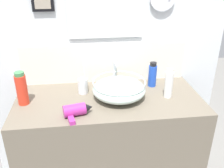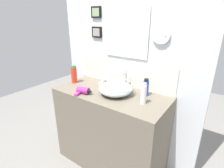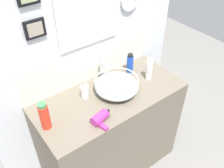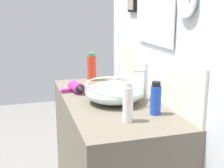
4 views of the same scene
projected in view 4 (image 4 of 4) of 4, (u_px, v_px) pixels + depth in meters
name	position (u px, v px, depth m)	size (l,w,h in m)	color
vanity_counter	(111.00, 167.00, 1.99)	(1.18, 0.55, 0.90)	#6B6051
back_panel	(159.00, 54.00, 1.90)	(1.72, 0.10, 2.32)	silver
glass_bowl_sink	(114.00, 92.00, 1.80)	(0.33, 0.33, 0.12)	silver
faucet	(144.00, 80.00, 1.84)	(0.02, 0.10, 0.22)	silver
hair_drier	(77.00, 88.00, 2.01)	(0.18, 0.15, 0.07)	#B22D8C
toothbrush_cup	(118.00, 84.00, 2.04)	(0.06, 0.06, 0.21)	silver
spray_bottle	(128.00, 103.00, 1.50)	(0.05, 0.05, 0.19)	white
soap_dispenser	(92.00, 67.00, 2.34)	(0.07, 0.07, 0.21)	red
lotion_bottle	(156.00, 99.00, 1.60)	(0.06, 0.06, 0.17)	blue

